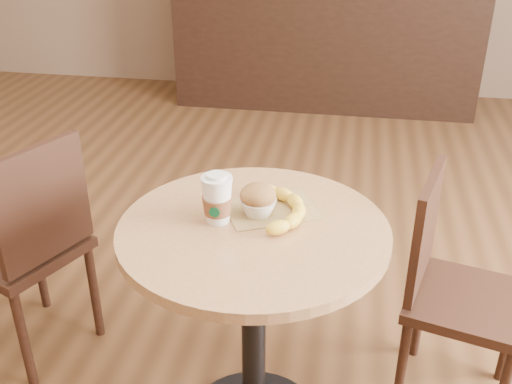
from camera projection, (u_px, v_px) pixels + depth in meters
cafe_table at (254, 291)px, 1.66m from camera, size 0.72×0.72×0.75m
chair_left at (30, 243)px, 2.03m from camera, size 0.48×0.48×0.84m
chair_right at (451, 285)px, 1.86m from camera, size 0.43×0.43×0.80m
service_counter at (327, 35)px, 4.47m from camera, size 2.30×0.65×1.04m
kraft_bag at (271, 209)px, 1.64m from camera, size 0.29×0.27×0.00m
coffee_cup at (217, 200)px, 1.56m from camera, size 0.08×0.08×0.14m
muffin at (258, 200)px, 1.60m from camera, size 0.10×0.10×0.09m
banana at (280, 209)px, 1.60m from camera, size 0.23×0.30×0.04m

